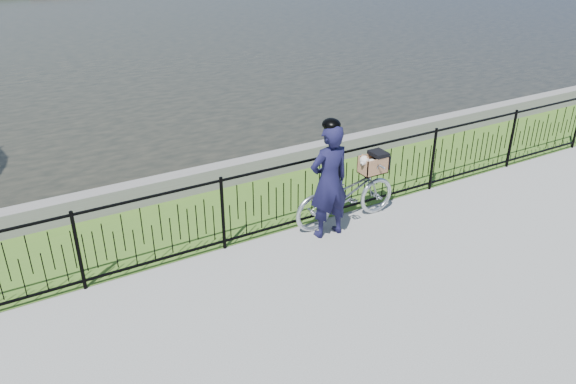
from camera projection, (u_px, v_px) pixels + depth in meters
ground at (343, 284)px, 7.48m from camera, size 120.00×120.00×0.00m
grass_strip at (255, 205)px, 9.50m from camera, size 60.00×2.00×0.01m
quay_wall at (230, 173)px, 10.19m from camera, size 60.00×0.30×0.40m
fence at (284, 198)px, 8.46m from camera, size 14.00×0.06×1.15m
bicycle_rig at (346, 193)px, 8.80m from camera, size 1.82×0.63×1.09m
cyclist at (329, 180)px, 8.24m from camera, size 0.65×0.43×1.85m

